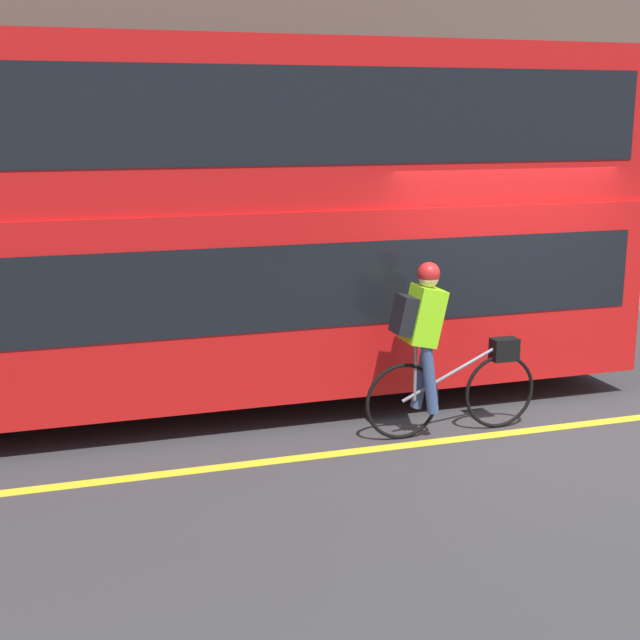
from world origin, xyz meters
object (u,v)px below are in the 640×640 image
at_px(cyclist_on_bike, 436,344).
at_px(trash_bin, 111,296).
at_px(bus, 99,213).
at_px(street_sign_post, 543,214).

relative_size(cyclist_on_bike, trash_bin, 2.12).
distance_m(bus, cyclist_on_bike, 3.60).
bearing_deg(street_sign_post, cyclist_on_bike, -129.87).
height_order(bus, trash_bin, bus).
xyz_separation_m(trash_bin, street_sign_post, (6.77, -0.01, 0.92)).
bearing_deg(street_sign_post, bus, -155.59).
bearing_deg(cyclist_on_bike, bus, 149.07).
xyz_separation_m(bus, trash_bin, (0.30, 3.21, -1.50)).
distance_m(bus, street_sign_post, 7.78).
height_order(cyclist_on_bike, trash_bin, cyclist_on_bike).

